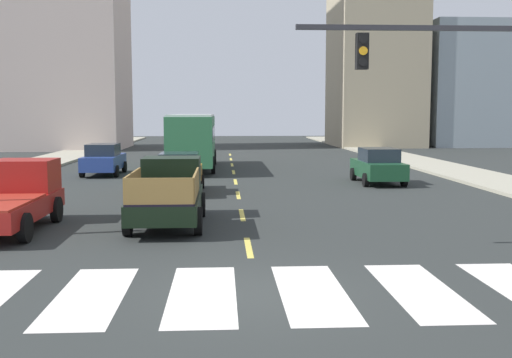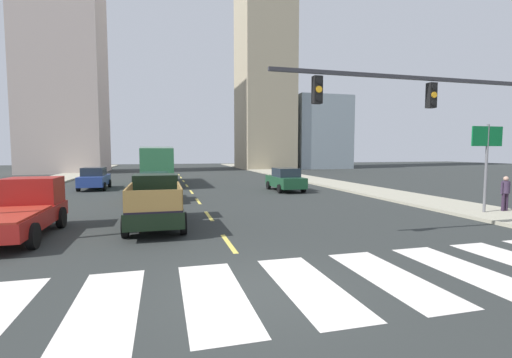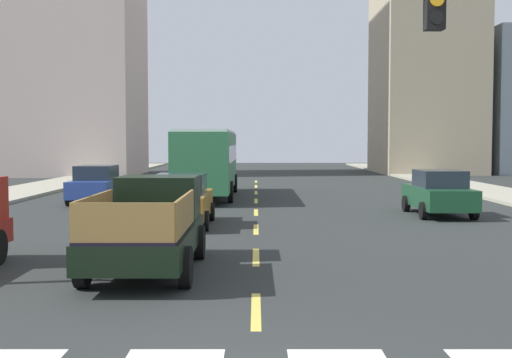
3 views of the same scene
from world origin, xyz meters
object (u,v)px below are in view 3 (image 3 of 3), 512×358
city_bus (209,158)px  pickup_stakebed (151,226)px  sedan_far (182,200)px  sedan_mid (440,193)px  sedan_near_right (98,184)px

city_bus → pickup_stakebed: bearing=-88.9°
pickup_stakebed → sedan_far: (-0.17, 7.27, -0.08)m
sedan_mid → city_bus: bearing=141.6°
sedan_near_right → city_bus: bearing=30.8°
sedan_near_right → sedan_far: size_ratio=1.00×
pickup_stakebed → sedan_near_right: 15.94m
sedan_mid → sedan_near_right: bearing=163.3°
sedan_far → sedan_mid: size_ratio=1.00×
sedan_near_right → sedan_mid: bearing=-22.0°
pickup_stakebed → sedan_far: 7.28m
pickup_stakebed → sedan_near_right: bearing=108.7°
city_bus → sedan_mid: city_bus is taller
city_bus → sedan_far: size_ratio=2.45×
sedan_near_right → sedan_mid: same height
pickup_stakebed → sedan_mid: 13.78m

